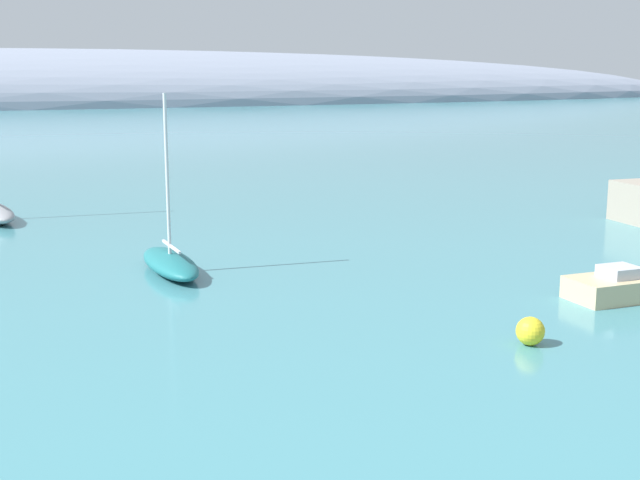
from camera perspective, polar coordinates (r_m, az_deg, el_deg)
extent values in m
ellipsoid|color=gray|center=(209.97, -19.08, 8.47)|extent=(371.50, 64.39, 24.68)
ellipsoid|color=#1E6B70|center=(35.84, -9.83, -1.52)|extent=(2.04, 5.94, 0.80)
cylinder|color=silver|center=(35.22, -10.03, 4.25)|extent=(0.14, 0.14, 6.46)
cube|color=silver|center=(35.43, -9.76, -0.43)|extent=(0.24, 2.64, 0.10)
cube|color=#C6B284|center=(33.74, 20.08, -2.85)|extent=(5.26, 2.06, 0.82)
cube|color=#B2B7C1|center=(33.09, 19.13, -1.98)|extent=(1.27, 1.21, 0.40)
sphere|color=yellow|center=(27.05, 13.67, -5.85)|extent=(0.87, 0.87, 0.87)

